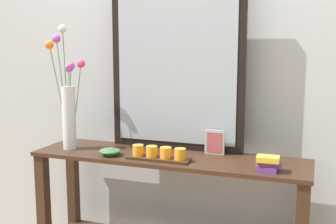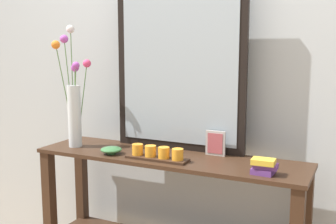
{
  "view_description": "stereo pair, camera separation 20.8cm",
  "coord_description": "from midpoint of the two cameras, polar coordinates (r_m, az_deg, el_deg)",
  "views": [
    {
      "loc": [
        0.71,
        -1.93,
        1.33
      ],
      "look_at": [
        0.0,
        0.0,
        1.01
      ],
      "focal_mm": 44.23,
      "sensor_mm": 36.0,
      "label": 1
    },
    {
      "loc": [
        0.9,
        -1.85,
        1.33
      ],
      "look_at": [
        0.0,
        0.0,
        1.01
      ],
      "focal_mm": 44.23,
      "sensor_mm": 36.0,
      "label": 2
    }
  ],
  "objects": [
    {
      "name": "book_stack",
      "position": [
        1.89,
        16.21,
        -7.26
      ],
      "size": [
        0.11,
        0.09,
        0.07
      ],
      "color": "#663884",
      "rests_on": "console_table"
    },
    {
      "name": "console_table",
      "position": [
        2.22,
        2.76,
        -13.3
      ],
      "size": [
        1.42,
        0.37,
        0.78
      ],
      "color": "#382316",
      "rests_on": "ground"
    },
    {
      "name": "picture_frame_small",
      "position": [
        2.14,
        9.34,
        -4.3
      ],
      "size": [
        0.1,
        0.01,
        0.13
      ],
      "color": "#B7B2AD",
      "rests_on": "console_table"
    },
    {
      "name": "wall_back",
      "position": [
        2.34,
        5.88,
        9.31
      ],
      "size": [
        6.4,
        0.08,
        2.7
      ],
      "primitive_type": "cube",
      "color": "#B2BCC1",
      "rests_on": "ground"
    },
    {
      "name": "mirror_leaning",
      "position": [
        2.2,
        4.24,
        6.34
      ],
      "size": [
        0.74,
        0.03,
        0.9
      ],
      "color": "black",
      "rests_on": "console_table"
    },
    {
      "name": "candle_tray",
      "position": [
        2.04,
        1.42,
        -5.85
      ],
      "size": [
        0.32,
        0.09,
        0.07
      ],
      "color": "#382316",
      "rests_on": "console_table"
    },
    {
      "name": "tall_vase_left",
      "position": [
        2.32,
        -10.41,
        1.49
      ],
      "size": [
        0.18,
        0.19,
        0.67
      ],
      "color": "silver",
      "rests_on": "console_table"
    },
    {
      "name": "decorative_bowl",
      "position": [
        2.16,
        -5.1,
        -5.23
      ],
      "size": [
        0.11,
        0.11,
        0.04
      ],
      "color": "#38703D",
      "rests_on": "console_table"
    }
  ]
}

